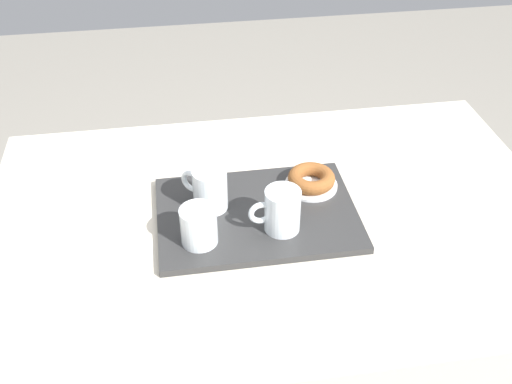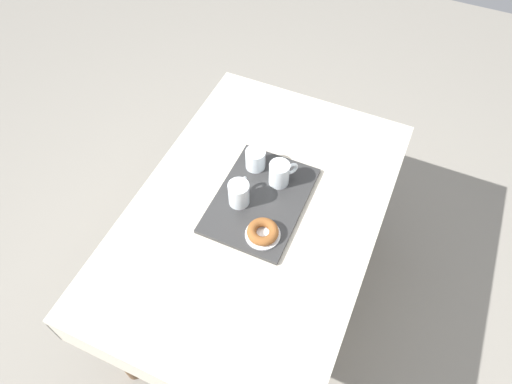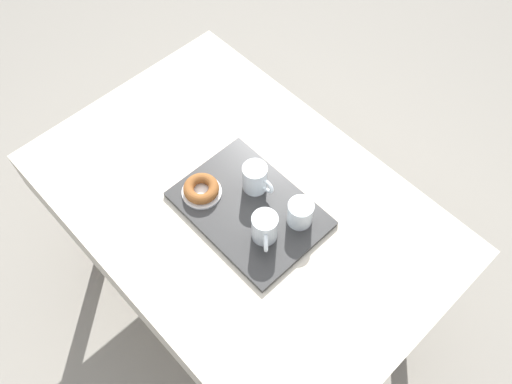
{
  "view_description": "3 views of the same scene",
  "coord_description": "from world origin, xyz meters",
  "px_view_note": "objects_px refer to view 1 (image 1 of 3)",
  "views": [
    {
      "loc": [
        0.2,
        1.0,
        1.58
      ],
      "look_at": [
        0.04,
        -0.0,
        0.81
      ],
      "focal_mm": 41.87,
      "sensor_mm": 36.0,
      "label": 1
    },
    {
      "loc": [
        -0.85,
        -0.38,
        2.11
      ],
      "look_at": [
        0.06,
        0.03,
        0.76
      ],
      "focal_mm": 32.43,
      "sensor_mm": 36.0,
      "label": 2
    },
    {
      "loc": [
        0.64,
        -0.54,
        2.12
      ],
      "look_at": [
        0.04,
        0.03,
        0.81
      ],
      "focal_mm": 37.25,
      "sensor_mm": 36.0,
      "label": 3
    }
  ],
  "objects_px": {
    "dining_table": "(275,252)",
    "sugar_donut_left": "(311,178)",
    "tea_mug_right": "(284,211)",
    "donut_plate_left": "(311,185)",
    "serving_tray": "(257,214)",
    "tea_mug_left": "(210,190)",
    "water_glass_near": "(199,228)"
  },
  "relations": [
    {
      "from": "sugar_donut_left",
      "to": "dining_table",
      "type": "bearing_deg",
      "value": 36.36
    },
    {
      "from": "dining_table",
      "to": "donut_plate_left",
      "type": "distance_m",
      "value": 0.18
    },
    {
      "from": "dining_table",
      "to": "donut_plate_left",
      "type": "xyz_separation_m",
      "value": [
        -0.09,
        -0.07,
        0.13
      ]
    },
    {
      "from": "serving_tray",
      "to": "tea_mug_left",
      "type": "bearing_deg",
      "value": -18.27
    },
    {
      "from": "dining_table",
      "to": "serving_tray",
      "type": "distance_m",
      "value": 0.13
    },
    {
      "from": "serving_tray",
      "to": "water_glass_near",
      "type": "bearing_deg",
      "value": 30.61
    },
    {
      "from": "sugar_donut_left",
      "to": "tea_mug_left",
      "type": "bearing_deg",
      "value": 8.77
    },
    {
      "from": "donut_plate_left",
      "to": "sugar_donut_left",
      "type": "bearing_deg",
      "value": 0.0
    },
    {
      "from": "tea_mug_right",
      "to": "water_glass_near",
      "type": "xyz_separation_m",
      "value": [
        0.18,
        0.01,
        -0.01
      ]
    },
    {
      "from": "serving_tray",
      "to": "tea_mug_right",
      "type": "bearing_deg",
      "value": 125.42
    },
    {
      "from": "dining_table",
      "to": "sugar_donut_left",
      "type": "relative_size",
      "value": 11.79
    },
    {
      "from": "tea_mug_right",
      "to": "sugar_donut_left",
      "type": "xyz_separation_m",
      "value": [
        -0.09,
        -0.13,
        -0.02
      ]
    },
    {
      "from": "tea_mug_left",
      "to": "sugar_donut_left",
      "type": "bearing_deg",
      "value": -171.23
    },
    {
      "from": "serving_tray",
      "to": "donut_plate_left",
      "type": "relative_size",
      "value": 3.57
    },
    {
      "from": "donut_plate_left",
      "to": "tea_mug_left",
      "type": "bearing_deg",
      "value": 8.77
    },
    {
      "from": "tea_mug_left",
      "to": "serving_tray",
      "type": "bearing_deg",
      "value": 161.73
    },
    {
      "from": "serving_tray",
      "to": "donut_plate_left",
      "type": "bearing_deg",
      "value": -153.27
    },
    {
      "from": "tea_mug_right",
      "to": "dining_table",
      "type": "bearing_deg",
      "value": -87.95
    },
    {
      "from": "water_glass_near",
      "to": "sugar_donut_left",
      "type": "bearing_deg",
      "value": -151.33
    },
    {
      "from": "donut_plate_left",
      "to": "dining_table",
      "type": "bearing_deg",
      "value": 36.36
    },
    {
      "from": "dining_table",
      "to": "water_glass_near",
      "type": "bearing_deg",
      "value": 23.98
    },
    {
      "from": "tea_mug_right",
      "to": "donut_plate_left",
      "type": "height_order",
      "value": "tea_mug_right"
    },
    {
      "from": "tea_mug_right",
      "to": "water_glass_near",
      "type": "distance_m",
      "value": 0.18
    },
    {
      "from": "water_glass_near",
      "to": "sugar_donut_left",
      "type": "relative_size",
      "value": 0.76
    },
    {
      "from": "tea_mug_left",
      "to": "water_glass_near",
      "type": "relative_size",
      "value": 1.22
    },
    {
      "from": "serving_tray",
      "to": "tea_mug_left",
      "type": "xyz_separation_m",
      "value": [
        0.1,
        -0.03,
        0.05
      ]
    },
    {
      "from": "tea_mug_left",
      "to": "donut_plate_left",
      "type": "xyz_separation_m",
      "value": [
        -0.24,
        -0.04,
        -0.04
      ]
    },
    {
      "from": "tea_mug_right",
      "to": "donut_plate_left",
      "type": "distance_m",
      "value": 0.17
    },
    {
      "from": "dining_table",
      "to": "sugar_donut_left",
      "type": "height_order",
      "value": "sugar_donut_left"
    },
    {
      "from": "serving_tray",
      "to": "water_glass_near",
      "type": "xyz_separation_m",
      "value": [
        0.13,
        0.08,
        0.04
      ]
    },
    {
      "from": "water_glass_near",
      "to": "sugar_donut_left",
      "type": "height_order",
      "value": "water_glass_near"
    },
    {
      "from": "serving_tray",
      "to": "sugar_donut_left",
      "type": "height_order",
      "value": "sugar_donut_left"
    }
  ]
}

